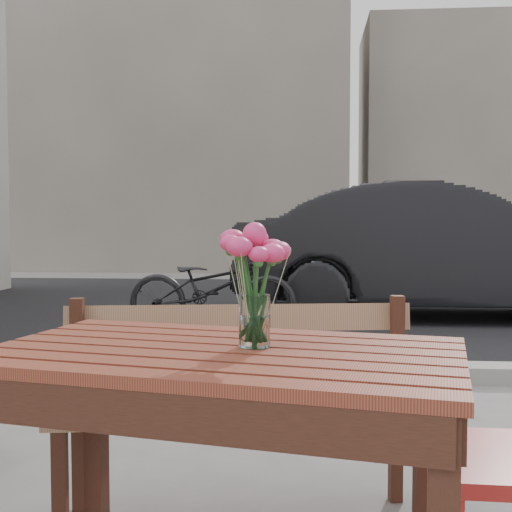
# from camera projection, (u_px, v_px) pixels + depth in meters

# --- Properties ---
(street) EXTENTS (30.00, 8.12, 0.12)m
(street) POSITION_uv_depth(u_px,v_px,m) (299.00, 328.00, 6.72)
(street) COLOR black
(street) RESTS_ON ground
(backdrop_buildings) EXTENTS (15.50, 4.00, 8.00)m
(backdrop_buildings) POSITION_uv_depth(u_px,v_px,m) (311.00, 122.00, 15.81)
(backdrop_buildings) COLOR slate
(backdrop_buildings) RESTS_ON ground
(main_table) EXTENTS (1.40, 0.99, 0.79)m
(main_table) POSITION_uv_depth(u_px,v_px,m) (223.00, 395.00, 1.76)
(main_table) COLOR maroon
(main_table) RESTS_ON ground
(main_bench) EXTENTS (1.43, 0.61, 0.86)m
(main_bench) POSITION_uv_depth(u_px,v_px,m) (241.00, 382.00, 2.46)
(main_bench) COLOR #886246
(main_bench) RESTS_ON ground
(main_vase) EXTENTS (0.19, 0.19, 0.34)m
(main_vase) POSITION_uv_depth(u_px,v_px,m) (255.00, 270.00, 1.76)
(main_vase) COLOR white
(main_vase) RESTS_ON main_table
(parked_car) EXTENTS (4.79, 1.67, 1.58)m
(parked_car) POSITION_uv_depth(u_px,v_px,m) (437.00, 251.00, 7.64)
(parked_car) COLOR black
(parked_car) RESTS_ON ground
(bicycle) EXTENTS (1.77, 0.67, 0.92)m
(bicycle) POSITION_uv_depth(u_px,v_px,m) (212.00, 287.00, 6.63)
(bicycle) COLOR black
(bicycle) RESTS_ON ground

